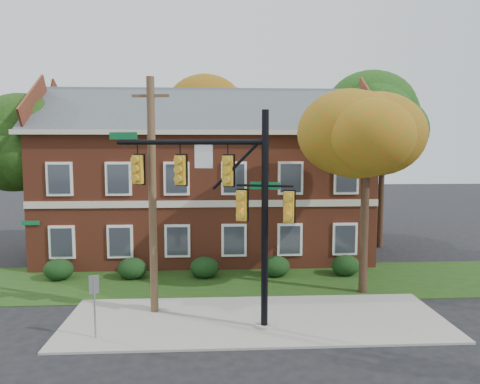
{
  "coord_description": "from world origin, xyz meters",
  "views": [
    {
      "loc": [
        -1.52,
        -15.71,
        6.5
      ],
      "look_at": [
        -0.47,
        3.0,
        4.6
      ],
      "focal_mm": 35.0,
      "sensor_mm": 36.0,
      "label": 1
    }
  ],
  "objects": [
    {
      "name": "tree_right_rear",
      "position": [
        9.31,
        12.81,
        8.12
      ],
      "size": [
        6.3,
        5.95,
        10.62
      ],
      "color": "black",
      "rests_on": "ground"
    },
    {
      "name": "sign_post",
      "position": [
        -5.5,
        -0.41,
        1.5
      ],
      "size": [
        0.32,
        0.13,
        2.2
      ],
      "rotation": [
        0.0,
        0.0,
        0.28
      ],
      "color": "slate",
      "rests_on": "ground"
    },
    {
      "name": "tree_far_rear",
      "position": [
        -0.66,
        19.79,
        8.84
      ],
      "size": [
        6.84,
        6.46,
        11.52
      ],
      "color": "black",
      "rests_on": "ground"
    },
    {
      "name": "tree_near_right",
      "position": [
        5.22,
        3.87,
        6.67
      ],
      "size": [
        4.5,
        4.25,
        8.58
      ],
      "color": "black",
      "rests_on": "ground"
    },
    {
      "name": "hedge_far_right",
      "position": [
        5.0,
        6.7,
        0.53
      ],
      "size": [
        1.4,
        1.26,
        1.05
      ],
      "primitive_type": "ellipsoid",
      "color": "black",
      "rests_on": "ground"
    },
    {
      "name": "grass_strip",
      "position": [
        0.0,
        6.0,
        0.02
      ],
      "size": [
        30.0,
        6.0,
        0.04
      ],
      "primitive_type": "cube",
      "color": "#193811",
      "rests_on": "ground"
    },
    {
      "name": "apartment_building",
      "position": [
        -2.0,
        11.95,
        4.99
      ],
      "size": [
        18.8,
        8.8,
        9.74
      ],
      "color": "brown",
      "rests_on": "ground"
    },
    {
      "name": "hedge_right",
      "position": [
        1.5,
        6.7,
        0.53
      ],
      "size": [
        1.4,
        1.26,
        1.05
      ],
      "primitive_type": "ellipsoid",
      "color": "black",
      "rests_on": "ground"
    },
    {
      "name": "traffic_signal",
      "position": [
        -1.09,
        0.55,
        4.77
      ],
      "size": [
        6.64,
        2.15,
        7.68
      ],
      "rotation": [
        0.0,
        0.0,
        -0.29
      ],
      "color": "gray",
      "rests_on": "ground"
    },
    {
      "name": "tree_left_rear",
      "position": [
        -11.73,
        10.84,
        6.68
      ],
      "size": [
        5.4,
        5.1,
        8.88
      ],
      "color": "black",
      "rests_on": "ground"
    },
    {
      "name": "ground",
      "position": [
        0.0,
        0.0,
        0.0
      ],
      "size": [
        120.0,
        120.0,
        0.0
      ],
      "primitive_type": "plane",
      "color": "black",
      "rests_on": "ground"
    },
    {
      "name": "hedge_center",
      "position": [
        -2.0,
        6.7,
        0.53
      ],
      "size": [
        1.4,
        1.26,
        1.05
      ],
      "primitive_type": "ellipsoid",
      "color": "black",
      "rests_on": "ground"
    },
    {
      "name": "hedge_left",
      "position": [
        -5.5,
        6.7,
        0.53
      ],
      "size": [
        1.4,
        1.26,
        1.05
      ],
      "primitive_type": "ellipsoid",
      "color": "black",
      "rests_on": "ground"
    },
    {
      "name": "sidewalk",
      "position": [
        0.0,
        1.0,
        0.04
      ],
      "size": [
        14.0,
        5.0,
        0.08
      ],
      "primitive_type": "cube",
      "color": "gray",
      "rests_on": "ground"
    },
    {
      "name": "hedge_far_left",
      "position": [
        -9.0,
        6.7,
        0.53
      ],
      "size": [
        1.4,
        1.26,
        1.05
      ],
      "primitive_type": "ellipsoid",
      "color": "black",
      "rests_on": "ground"
    },
    {
      "name": "utility_pole",
      "position": [
        -3.84,
        2.0,
        4.57
      ],
      "size": [
        1.4,
        0.34,
        9.0
      ],
      "rotation": [
        0.0,
        0.0,
        -0.15
      ],
      "color": "brown",
      "rests_on": "ground"
    }
  ]
}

